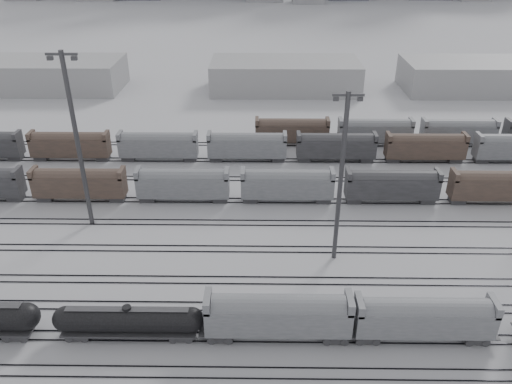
{
  "coord_description": "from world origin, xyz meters",
  "views": [
    {
      "loc": [
        3.83,
        -39.99,
        40.42
      ],
      "look_at": [
        2.97,
        27.66,
        4.0
      ],
      "focal_mm": 35.0,
      "sensor_mm": 36.0,
      "label": 1
    }
  ],
  "objects_px": {
    "hopper_car_b": "(424,316)",
    "light_mast_c": "(341,176)",
    "hopper_car_a": "(278,314)",
    "tank_car_b": "(129,320)"
  },
  "relations": [
    {
      "from": "hopper_car_b",
      "to": "light_mast_c",
      "type": "xyz_separation_m",
      "value": [
        -7.59,
        15.29,
        9.14
      ]
    },
    {
      "from": "hopper_car_a",
      "to": "hopper_car_b",
      "type": "distance_m",
      "value": 15.73
    },
    {
      "from": "hopper_car_a",
      "to": "light_mast_c",
      "type": "distance_m",
      "value": 19.49
    },
    {
      "from": "hopper_car_a",
      "to": "light_mast_c",
      "type": "height_order",
      "value": "light_mast_c"
    },
    {
      "from": "tank_car_b",
      "to": "hopper_car_b",
      "type": "distance_m",
      "value": 32.02
    },
    {
      "from": "tank_car_b",
      "to": "light_mast_c",
      "type": "relative_size",
      "value": 0.71
    },
    {
      "from": "hopper_car_a",
      "to": "hopper_car_b",
      "type": "height_order",
      "value": "hopper_car_a"
    },
    {
      "from": "hopper_car_b",
      "to": "light_mast_c",
      "type": "distance_m",
      "value": 19.37
    },
    {
      "from": "tank_car_b",
      "to": "hopper_car_b",
      "type": "relative_size",
      "value": 1.11
    },
    {
      "from": "hopper_car_b",
      "to": "light_mast_c",
      "type": "relative_size",
      "value": 0.64
    }
  ]
}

